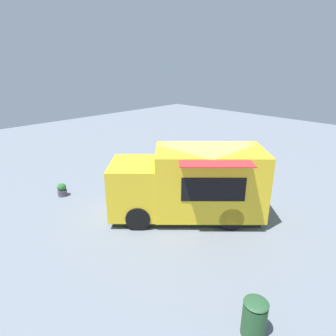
# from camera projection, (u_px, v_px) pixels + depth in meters

# --- Properties ---
(ground_plane) EXTENTS (40.00, 40.00, 0.00)m
(ground_plane) POSITION_uv_depth(u_px,v_px,m) (203.00, 206.00, 11.16)
(ground_plane) COLOR slate
(food_truck) EXTENTS (5.11, 5.07, 2.47)m
(food_truck) POSITION_uv_depth(u_px,v_px,m) (190.00, 185.00, 10.08)
(food_truck) COLOR yellow
(food_truck) RESTS_ON ground_plane
(person_customer) EXTENTS (0.71, 0.73, 0.90)m
(person_customer) POSITION_uv_depth(u_px,v_px,m) (215.00, 159.00, 15.35)
(person_customer) COLOR #7A664F
(person_customer) RESTS_ON ground_plane
(planter_flowering_near) EXTENTS (0.39, 0.39, 0.54)m
(planter_flowering_near) POSITION_uv_depth(u_px,v_px,m) (62.00, 190.00, 11.93)
(planter_flowering_near) COLOR #4F485D
(planter_flowering_near) RESTS_ON ground_plane
(planter_flowering_far) EXTENTS (0.41, 0.41, 0.58)m
(planter_flowering_far) POSITION_uv_depth(u_px,v_px,m) (158.00, 158.00, 15.71)
(planter_flowering_far) COLOR gray
(planter_flowering_far) RESTS_ON ground_plane
(planter_flowering_side) EXTENTS (0.43, 0.43, 0.61)m
(planter_flowering_side) POSITION_uv_depth(u_px,v_px,m) (120.00, 175.00, 13.40)
(planter_flowering_side) COLOR silver
(planter_flowering_side) RESTS_ON ground_plane
(trash_bin) EXTENTS (0.50, 0.50, 0.83)m
(trash_bin) POSITION_uv_depth(u_px,v_px,m) (254.00, 317.00, 5.81)
(trash_bin) COLOR #27522C
(trash_bin) RESTS_ON ground_plane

